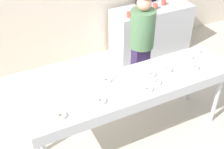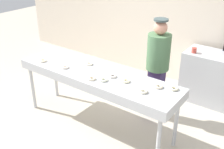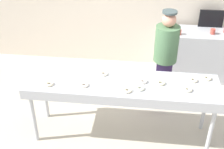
{
  "view_description": "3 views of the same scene",
  "coord_description": "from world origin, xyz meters",
  "px_view_note": "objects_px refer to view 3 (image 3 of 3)",
  "views": [
    {
      "loc": [
        -1.45,
        -2.35,
        3.06
      ],
      "look_at": [
        -0.1,
        0.36,
        0.85
      ],
      "focal_mm": 46.22,
      "sensor_mm": 36.0,
      "label": 1
    },
    {
      "loc": [
        2.33,
        -2.79,
        2.7
      ],
      "look_at": [
        0.1,
        0.27,
        0.83
      ],
      "focal_mm": 43.6,
      "sensor_mm": 36.0,
      "label": 2
    },
    {
      "loc": [
        0.26,
        -3.39,
        3.21
      ],
      "look_at": [
        -0.16,
        0.18,
        0.93
      ],
      "focal_mm": 48.51,
      "sensor_mm": 36.0,
      "label": 3
    }
  ],
  "objects_px": {
    "worker_baker": "(165,55)",
    "prep_counter": "(208,55)",
    "sugar_donut_4": "(194,80)",
    "menu_display": "(211,19)",
    "sugar_donut_2": "(49,84)",
    "sugar_donut_5": "(207,78)",
    "sugar_donut_7": "(104,74)",
    "fryer_conveyor": "(122,87)",
    "paper_cup_1": "(213,31)",
    "sugar_donut_6": "(161,83)",
    "sugar_donut_8": "(143,81)",
    "paper_cup_0": "(179,32)",
    "sugar_donut_9": "(84,85)",
    "sugar_donut_3": "(140,88)",
    "sugar_donut_1": "(188,89)",
    "sugar_donut_0": "(128,90)"
  },
  "relations": [
    {
      "from": "sugar_donut_4",
      "to": "sugar_donut_9",
      "type": "relative_size",
      "value": 1.0
    },
    {
      "from": "sugar_donut_2",
      "to": "sugar_donut_5",
      "type": "xyz_separation_m",
      "value": [
        2.11,
        0.39,
        0.0
      ]
    },
    {
      "from": "fryer_conveyor",
      "to": "sugar_donut_9",
      "type": "height_order",
      "value": "sugar_donut_9"
    },
    {
      "from": "sugar_donut_6",
      "to": "sugar_donut_9",
      "type": "bearing_deg",
      "value": -170.5
    },
    {
      "from": "menu_display",
      "to": "sugar_donut_7",
      "type": "bearing_deg",
      "value": -132.3
    },
    {
      "from": "worker_baker",
      "to": "sugar_donut_8",
      "type": "bearing_deg",
      "value": 61.45
    },
    {
      "from": "fryer_conveyor",
      "to": "paper_cup_1",
      "type": "height_order",
      "value": "paper_cup_1"
    },
    {
      "from": "sugar_donut_6",
      "to": "sugar_donut_0",
      "type": "bearing_deg",
      "value": -152.66
    },
    {
      "from": "sugar_donut_9",
      "to": "worker_baker",
      "type": "relative_size",
      "value": 0.07
    },
    {
      "from": "sugar_donut_6",
      "to": "sugar_donut_9",
      "type": "distance_m",
      "value": 1.02
    },
    {
      "from": "fryer_conveyor",
      "to": "paper_cup_1",
      "type": "distance_m",
      "value": 2.29
    },
    {
      "from": "worker_baker",
      "to": "prep_counter",
      "type": "height_order",
      "value": "worker_baker"
    },
    {
      "from": "fryer_conveyor",
      "to": "paper_cup_0",
      "type": "relative_size",
      "value": 28.04
    },
    {
      "from": "sugar_donut_4",
      "to": "paper_cup_0",
      "type": "bearing_deg",
      "value": 93.55
    },
    {
      "from": "sugar_donut_0",
      "to": "sugar_donut_4",
      "type": "distance_m",
      "value": 0.94
    },
    {
      "from": "sugar_donut_7",
      "to": "sugar_donut_8",
      "type": "bearing_deg",
      "value": -13.27
    },
    {
      "from": "sugar_donut_8",
      "to": "paper_cup_0",
      "type": "relative_size",
      "value": 1.22
    },
    {
      "from": "fryer_conveyor",
      "to": "worker_baker",
      "type": "distance_m",
      "value": 1.01
    },
    {
      "from": "sugar_donut_2",
      "to": "paper_cup_1",
      "type": "distance_m",
      "value": 3.1
    },
    {
      "from": "sugar_donut_3",
      "to": "sugar_donut_5",
      "type": "bearing_deg",
      "value": 20.92
    },
    {
      "from": "fryer_conveyor",
      "to": "sugar_donut_2",
      "type": "distance_m",
      "value": 0.98
    },
    {
      "from": "sugar_donut_2",
      "to": "sugar_donut_7",
      "type": "xyz_separation_m",
      "value": [
        0.69,
        0.34,
        0.0
      ]
    },
    {
      "from": "sugar_donut_2",
      "to": "paper_cup_1",
      "type": "xyz_separation_m",
      "value": [
        2.43,
        1.93,
        0.02
      ]
    },
    {
      "from": "sugar_donut_5",
      "to": "sugar_donut_3",
      "type": "bearing_deg",
      "value": -159.08
    },
    {
      "from": "sugar_donut_3",
      "to": "menu_display",
      "type": "distance_m",
      "value": 2.53
    },
    {
      "from": "sugar_donut_4",
      "to": "sugar_donut_5",
      "type": "bearing_deg",
      "value": 20.0
    },
    {
      "from": "sugar_donut_9",
      "to": "paper_cup_1",
      "type": "bearing_deg",
      "value": 44.25
    },
    {
      "from": "fryer_conveyor",
      "to": "paper_cup_1",
      "type": "bearing_deg",
      "value": 50.12
    },
    {
      "from": "sugar_donut_8",
      "to": "menu_display",
      "type": "distance_m",
      "value": 2.37
    },
    {
      "from": "sugar_donut_3",
      "to": "sugar_donut_7",
      "type": "height_order",
      "value": "same"
    },
    {
      "from": "paper_cup_0",
      "to": "menu_display",
      "type": "xyz_separation_m",
      "value": [
        0.6,
        0.42,
        0.12
      ]
    },
    {
      "from": "sugar_donut_9",
      "to": "sugar_donut_7",
      "type": "bearing_deg",
      "value": 54.92
    },
    {
      "from": "sugar_donut_4",
      "to": "worker_baker",
      "type": "relative_size",
      "value": 0.07
    },
    {
      "from": "paper_cup_1",
      "to": "sugar_donut_8",
      "type": "bearing_deg",
      "value": -124.48
    },
    {
      "from": "worker_baker",
      "to": "paper_cup_0",
      "type": "xyz_separation_m",
      "value": [
        0.27,
        0.86,
        0.01
      ]
    },
    {
      "from": "sugar_donut_2",
      "to": "sugar_donut_9",
      "type": "xyz_separation_m",
      "value": [
        0.47,
        0.03,
        0.0
      ]
    },
    {
      "from": "sugar_donut_1",
      "to": "sugar_donut_9",
      "type": "relative_size",
      "value": 1.0
    },
    {
      "from": "sugar_donut_3",
      "to": "prep_counter",
      "type": "xyz_separation_m",
      "value": [
        1.22,
        1.96,
        -0.49
      ]
    },
    {
      "from": "sugar_donut_9",
      "to": "paper_cup_0",
      "type": "bearing_deg",
      "value": 53.14
    },
    {
      "from": "sugar_donut_4",
      "to": "menu_display",
      "type": "distance_m",
      "value": 2.01
    },
    {
      "from": "fryer_conveyor",
      "to": "sugar_donut_3",
      "type": "bearing_deg",
      "value": -28.51
    },
    {
      "from": "sugar_donut_0",
      "to": "sugar_donut_5",
      "type": "distance_m",
      "value": 1.14
    },
    {
      "from": "sugar_donut_6",
      "to": "sugar_donut_2",
      "type": "bearing_deg",
      "value": -172.45
    },
    {
      "from": "worker_baker",
      "to": "prep_counter",
      "type": "distance_m",
      "value": 1.43
    },
    {
      "from": "sugar_donut_7",
      "to": "prep_counter",
      "type": "xyz_separation_m",
      "value": [
        1.74,
        1.66,
        -0.49
      ]
    },
    {
      "from": "sugar_donut_6",
      "to": "sugar_donut_7",
      "type": "bearing_deg",
      "value": 169.75
    },
    {
      "from": "sugar_donut_3",
      "to": "sugar_donut_4",
      "type": "relative_size",
      "value": 1.0
    },
    {
      "from": "sugar_donut_1",
      "to": "sugar_donut_9",
      "type": "bearing_deg",
      "value": -177.6
    },
    {
      "from": "sugar_donut_0",
      "to": "sugar_donut_7",
      "type": "xyz_separation_m",
      "value": [
        -0.36,
        0.37,
        0.0
      ]
    },
    {
      "from": "paper_cup_1",
      "to": "sugar_donut_4",
      "type": "bearing_deg",
      "value": -107.39
    }
  ]
}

